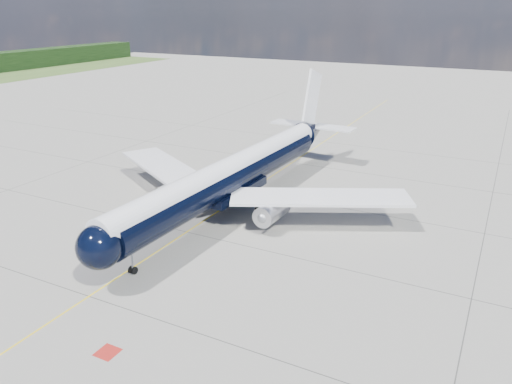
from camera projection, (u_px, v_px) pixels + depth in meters
ground at (265, 180)px, 73.01m from camera, size 320.00×320.00×0.00m
taxiway_centerline at (249, 191)px, 68.84m from camera, size 0.16×160.00×0.01m
red_marking at (108, 352)px, 36.79m from camera, size 1.60×1.60×0.01m
main_airliner at (236, 173)px, 61.48m from camera, size 42.74×52.00×15.03m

